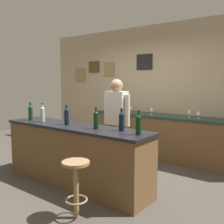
% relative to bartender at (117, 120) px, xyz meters
% --- Properties ---
extents(ground_plane, '(10.00, 10.00, 0.00)m').
position_rel_bartender_xyz_m(ground_plane, '(-0.24, -0.36, -0.94)').
color(ground_plane, '#423D38').
extents(back_wall, '(6.00, 0.09, 2.80)m').
position_rel_bartender_xyz_m(back_wall, '(-0.25, 1.67, 0.47)').
color(back_wall, tan).
rests_on(back_wall, ground_plane).
extents(bar_counter, '(2.59, 0.60, 0.92)m').
position_rel_bartender_xyz_m(bar_counter, '(-0.24, -0.76, -0.47)').
color(bar_counter, brown).
rests_on(bar_counter, ground_plane).
extents(side_counter, '(3.08, 0.56, 0.90)m').
position_rel_bartender_xyz_m(side_counter, '(0.16, 1.29, -0.48)').
color(side_counter, brown).
rests_on(side_counter, ground_plane).
extents(bartender, '(0.52, 0.21, 1.62)m').
position_rel_bartender_xyz_m(bartender, '(0.00, 0.00, 0.00)').
color(bartender, '#384766').
rests_on(bartender, ground_plane).
extents(bar_stool, '(0.32, 0.32, 0.68)m').
position_rel_bartender_xyz_m(bar_stool, '(0.51, -1.47, -0.48)').
color(bar_stool, olive).
rests_on(bar_stool, ground_plane).
extents(wine_bottle_a, '(0.07, 0.07, 0.31)m').
position_rel_bartender_xyz_m(wine_bottle_a, '(-1.20, -0.84, 0.12)').
color(wine_bottle_a, black).
rests_on(wine_bottle_a, bar_counter).
extents(wine_bottle_b, '(0.07, 0.07, 0.31)m').
position_rel_bartender_xyz_m(wine_bottle_b, '(-0.90, -0.83, 0.12)').
color(wine_bottle_b, '#999E99').
rests_on(wine_bottle_b, bar_counter).
extents(wine_bottle_c, '(0.07, 0.07, 0.31)m').
position_rel_bartender_xyz_m(wine_bottle_c, '(-0.37, -0.79, 0.12)').
color(wine_bottle_c, black).
rests_on(wine_bottle_c, bar_counter).
extents(wine_bottle_d, '(0.07, 0.07, 0.31)m').
position_rel_bartender_xyz_m(wine_bottle_d, '(0.22, -0.78, 0.12)').
color(wine_bottle_d, black).
rests_on(wine_bottle_d, bar_counter).
extents(wine_bottle_e, '(0.07, 0.07, 0.31)m').
position_rel_bartender_xyz_m(wine_bottle_e, '(0.58, -0.68, 0.12)').
color(wine_bottle_e, black).
rests_on(wine_bottle_e, bar_counter).
extents(wine_bottle_f, '(0.07, 0.07, 0.31)m').
position_rel_bartender_xyz_m(wine_bottle_f, '(0.90, -0.76, 0.12)').
color(wine_bottle_f, black).
rests_on(wine_bottle_f, bar_counter).
extents(wine_glass_a, '(0.07, 0.07, 0.16)m').
position_rel_bartender_xyz_m(wine_glass_a, '(-0.57, 1.31, 0.07)').
color(wine_glass_a, silver).
rests_on(wine_glass_a, side_counter).
extents(wine_glass_b, '(0.07, 0.07, 0.16)m').
position_rel_bartender_xyz_m(wine_glass_b, '(-0.01, 1.22, 0.07)').
color(wine_glass_b, silver).
rests_on(wine_glass_b, side_counter).
extents(wine_glass_c, '(0.07, 0.07, 0.16)m').
position_rel_bartender_xyz_m(wine_glass_c, '(0.76, 1.31, 0.07)').
color(wine_glass_c, silver).
rests_on(wine_glass_c, side_counter).
extents(wine_glass_d, '(0.07, 0.07, 0.16)m').
position_rel_bartender_xyz_m(wine_glass_d, '(0.97, 1.22, 0.07)').
color(wine_glass_d, silver).
rests_on(wine_glass_d, side_counter).
extents(coffee_mug, '(0.13, 0.08, 0.09)m').
position_rel_bartender_xyz_m(coffee_mug, '(-0.81, 1.27, 0.01)').
color(coffee_mug, silver).
rests_on(coffee_mug, side_counter).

